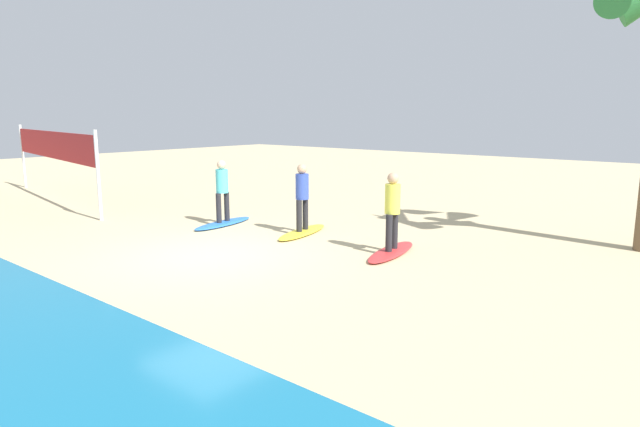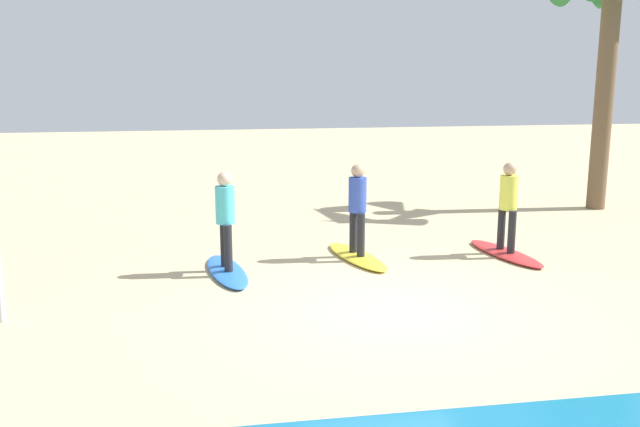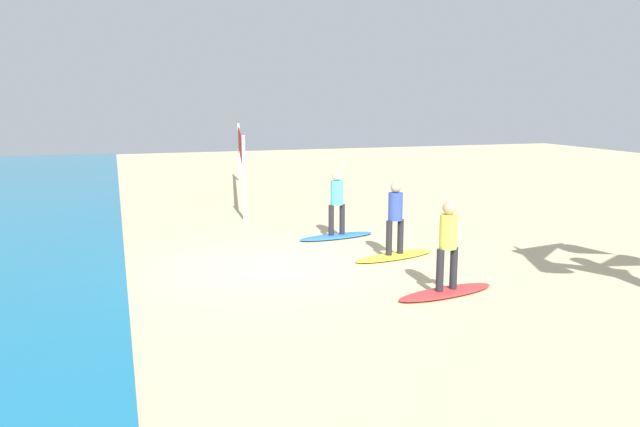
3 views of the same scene
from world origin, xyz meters
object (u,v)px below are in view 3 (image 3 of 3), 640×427
surfboard_yellow (394,256)px  surfer_red (448,239)px  surfboard_red (446,292)px  volleyball_net (241,148)px  surfboard_blue (337,236)px  surfer_yellow (395,213)px  surfer_blue (337,198)px

surfboard_yellow → surfer_red: bearing=72.2°
surfboard_red → volleyball_net: size_ratio=0.23×
surfer_red → surfboard_blue: size_ratio=0.78×
surfboard_yellow → volleyball_net: volleyball_net is taller
surfer_yellow → surfboard_blue: (2.35, 0.54, -0.99)m
surfer_red → surfer_yellow: same height
surfboard_yellow → volleyball_net: (9.88, 1.54, 1.74)m
surfer_yellow → surfer_blue: same height
surfer_red → surfer_blue: bearing=3.5°
surfboard_red → surfer_blue: surfer_blue is taller
surfboard_blue → volleyball_net: bearing=-91.3°
surfboard_red → volleyball_net: bearing=-95.1°
surfboard_yellow → surfer_yellow: size_ratio=1.28×
surfer_yellow → surfboard_red: bearing=175.2°
surfboard_red → surfer_red: 0.99m
surfboard_yellow → surfer_blue: surfer_blue is taller
surfboard_red → surfboard_blue: 5.11m
surfboard_red → surfer_blue: bearing=-97.5°
surfer_yellow → volleyball_net: (9.88, 1.54, 0.75)m
surfer_blue → volleyball_net: volleyball_net is taller
surfer_blue → surfboard_red: bearing=-176.5°
surfboard_blue → surfboard_yellow: bearing=94.1°
volleyball_net → surfboard_red: bearing=-174.1°
surfboard_yellow → surfer_yellow: bearing=-103.0°
surfboard_yellow → surfboard_blue: size_ratio=1.00×
surfer_red → surfer_yellow: 2.76m
surfer_yellow → surfboard_blue: surfer_yellow is taller
surfer_yellow → volleyball_net: bearing=8.9°
surfboard_yellow → volleyball_net: bearing=-94.1°
surfboard_yellow → volleyball_net: size_ratio=0.23×
surfer_yellow → surfboard_yellow: bearing=180.0°
surfer_yellow → surfer_blue: bearing=13.0°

